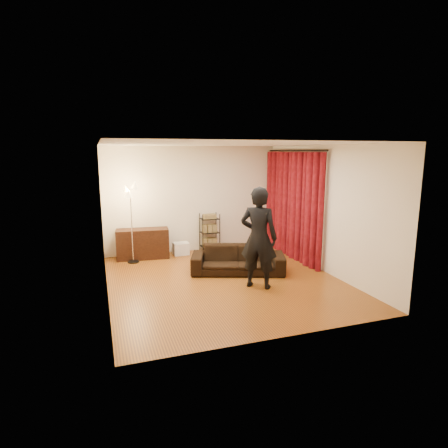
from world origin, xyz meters
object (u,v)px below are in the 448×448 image
object	(u,v)px
media_cabinet	(143,244)
wire_shelf	(210,232)
person	(259,238)
sofa	(238,260)
storage_boxes	(181,249)
floor_lamp	(132,224)

from	to	relation	value
media_cabinet	wire_shelf	size ratio (longest dim) A/B	1.25
wire_shelf	media_cabinet	bearing A→B (deg)	-167.53
person	wire_shelf	world-z (taller)	person
sofa	storage_boxes	distance (m)	1.98
person	floor_lamp	world-z (taller)	person
storage_boxes	floor_lamp	bearing A→B (deg)	-166.27
storage_boxes	media_cabinet	bearing A→B (deg)	-179.72
person	floor_lamp	size ratio (longest dim) A/B	1.06
sofa	media_cabinet	xyz separation A→B (m)	(-1.79, 1.78, 0.07)
storage_boxes	wire_shelf	world-z (taller)	wire_shelf
media_cabinet	storage_boxes	xyz separation A→B (m)	(0.95, 0.00, -0.20)
sofa	floor_lamp	world-z (taller)	floor_lamp
floor_lamp	storage_boxes	bearing A→B (deg)	13.73
sofa	media_cabinet	bearing A→B (deg)	154.96
media_cabinet	wire_shelf	bearing A→B (deg)	9.23
sofa	person	xyz separation A→B (m)	(0.05, -0.93, 0.68)
sofa	floor_lamp	bearing A→B (deg)	163.86
wire_shelf	person	bearing A→B (deg)	-78.64
sofa	floor_lamp	distance (m)	2.62
storage_boxes	floor_lamp	distance (m)	1.46
sofa	wire_shelf	xyz separation A→B (m)	(-0.06, 1.89, 0.21)
storage_boxes	floor_lamp	world-z (taller)	floor_lamp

